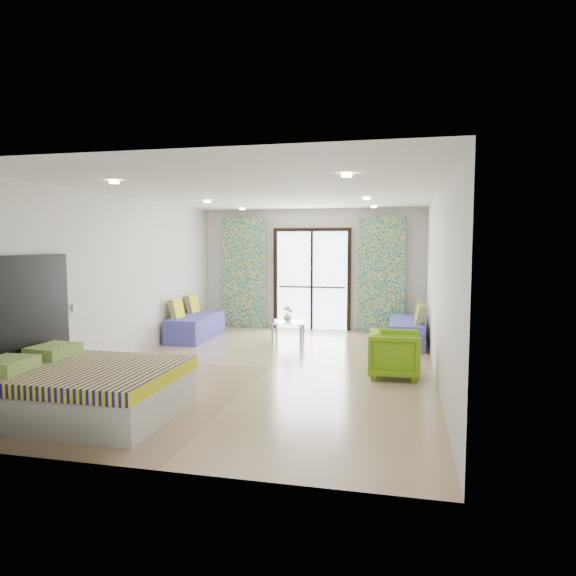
% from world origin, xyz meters
% --- Properties ---
extents(floor, '(5.00, 7.50, 0.01)m').
position_xyz_m(floor, '(0.00, 0.00, 0.00)').
color(floor, '#977A5A').
rests_on(floor, ground).
extents(ceiling, '(5.00, 7.50, 0.01)m').
position_xyz_m(ceiling, '(0.00, 0.00, 2.70)').
color(ceiling, silver).
rests_on(ceiling, ground).
extents(wall_back, '(5.00, 0.01, 2.70)m').
position_xyz_m(wall_back, '(0.00, 3.75, 1.35)').
color(wall_back, silver).
rests_on(wall_back, ground).
extents(wall_front, '(5.00, 0.01, 2.70)m').
position_xyz_m(wall_front, '(0.00, -3.75, 1.35)').
color(wall_front, silver).
rests_on(wall_front, ground).
extents(wall_left, '(0.01, 7.50, 2.70)m').
position_xyz_m(wall_left, '(-2.50, 0.00, 1.35)').
color(wall_left, silver).
rests_on(wall_left, ground).
extents(wall_right, '(0.01, 7.50, 2.70)m').
position_xyz_m(wall_right, '(2.50, 0.00, 1.35)').
color(wall_right, silver).
rests_on(wall_right, ground).
extents(balcony_door, '(1.76, 0.08, 2.28)m').
position_xyz_m(balcony_door, '(0.00, 3.72, 1.26)').
color(balcony_door, black).
rests_on(balcony_door, floor).
extents(balcony_rail, '(1.52, 0.03, 0.04)m').
position_xyz_m(balcony_rail, '(0.00, 3.73, 0.95)').
color(balcony_rail, '#595451').
rests_on(balcony_rail, balcony_door).
extents(curtain_left, '(1.00, 0.10, 2.50)m').
position_xyz_m(curtain_left, '(-1.55, 3.57, 1.25)').
color(curtain_left, silver).
rests_on(curtain_left, floor).
extents(curtain_right, '(1.00, 0.10, 2.50)m').
position_xyz_m(curtain_right, '(1.55, 3.57, 1.25)').
color(curtain_right, silver).
rests_on(curtain_right, floor).
extents(downlight_a, '(0.12, 0.12, 0.02)m').
position_xyz_m(downlight_a, '(-1.40, -2.00, 2.67)').
color(downlight_a, '#FFE0B2').
rests_on(downlight_a, ceiling).
extents(downlight_b, '(0.12, 0.12, 0.02)m').
position_xyz_m(downlight_b, '(1.40, -2.00, 2.67)').
color(downlight_b, '#FFE0B2').
rests_on(downlight_b, ceiling).
extents(downlight_c, '(0.12, 0.12, 0.02)m').
position_xyz_m(downlight_c, '(-1.40, 1.00, 2.67)').
color(downlight_c, '#FFE0B2').
rests_on(downlight_c, ceiling).
extents(downlight_d, '(0.12, 0.12, 0.02)m').
position_xyz_m(downlight_d, '(1.40, 1.00, 2.67)').
color(downlight_d, '#FFE0B2').
rests_on(downlight_d, ceiling).
extents(downlight_e, '(0.12, 0.12, 0.02)m').
position_xyz_m(downlight_e, '(-1.40, 3.00, 2.67)').
color(downlight_e, '#FFE0B2').
rests_on(downlight_e, ceiling).
extents(downlight_f, '(0.12, 0.12, 0.02)m').
position_xyz_m(downlight_f, '(1.40, 3.00, 2.67)').
color(downlight_f, '#FFE0B2').
rests_on(downlight_f, ceiling).
extents(headboard, '(0.06, 2.10, 1.50)m').
position_xyz_m(headboard, '(-2.46, -2.59, 1.05)').
color(headboard, black).
rests_on(headboard, floor).
extents(switch_plate, '(0.02, 0.10, 0.10)m').
position_xyz_m(switch_plate, '(-2.47, -1.34, 1.05)').
color(switch_plate, silver).
rests_on(switch_plate, wall_left).
extents(bed, '(2.00, 1.63, 0.69)m').
position_xyz_m(bed, '(-1.48, -2.59, 0.29)').
color(bed, silver).
rests_on(bed, floor).
extents(daybed_left, '(0.70, 1.74, 0.85)m').
position_xyz_m(daybed_left, '(-2.12, 2.04, 0.26)').
color(daybed_left, '#4A47AB').
rests_on(daybed_left, floor).
extents(daybed_right, '(0.67, 1.68, 0.83)m').
position_xyz_m(daybed_right, '(2.12, 2.38, 0.26)').
color(daybed_right, '#4A47AB').
rests_on(daybed_right, floor).
extents(coffee_table, '(0.68, 0.68, 0.72)m').
position_xyz_m(coffee_table, '(-0.17, 2.05, 0.37)').
color(coffee_table, silver).
rests_on(coffee_table, floor).
extents(vase, '(0.20, 0.21, 0.17)m').
position_xyz_m(vase, '(-0.19, 2.11, 0.50)').
color(vase, white).
rests_on(vase, coffee_table).
extents(armchair, '(0.68, 0.72, 0.74)m').
position_xyz_m(armchair, '(1.92, -0.15, 0.37)').
color(armchair, '#75B116').
rests_on(armchair, floor).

